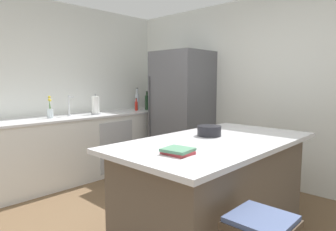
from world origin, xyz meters
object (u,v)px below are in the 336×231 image
(kitchen_island, at_px, (215,189))
(soda_bottle, at_px, (137,101))
(sink_faucet, at_px, (69,105))
(hot_sauce_bottle, at_px, (136,106))
(vinegar_bottle, at_px, (150,102))
(cookbook_stack, at_px, (178,151))
(refrigerator, at_px, (182,112))
(mixing_bowl, at_px, (209,131))
(wine_bottle, at_px, (147,102))
(flower_vase, at_px, (50,111))
(whiskey_bottle, at_px, (153,103))
(paper_towel_roll, at_px, (96,106))

(kitchen_island, distance_m, soda_bottle, 2.87)
(sink_faucet, bearing_deg, hot_sauce_bottle, 86.68)
(kitchen_island, bearing_deg, sink_faucet, -178.15)
(kitchen_island, distance_m, sink_faucet, 2.57)
(hot_sauce_bottle, bearing_deg, kitchen_island, -24.92)
(kitchen_island, relative_size, vinegar_bottle, 6.19)
(cookbook_stack, bearing_deg, refrigerator, 130.09)
(kitchen_island, xyz_separation_m, mixing_bowl, (-0.16, 0.11, 0.50))
(kitchen_island, relative_size, wine_bottle, 5.95)
(refrigerator, xyz_separation_m, wine_bottle, (-0.80, -0.02, 0.12))
(wine_bottle, relative_size, soda_bottle, 0.85)
(kitchen_island, height_order, flower_vase, flower_vase)
(kitchen_island, relative_size, sink_faucet, 6.54)
(whiskey_bottle, relative_size, mixing_bowl, 1.27)
(sink_faucet, distance_m, paper_towel_roll, 0.40)
(kitchen_island, height_order, wine_bottle, wine_bottle)
(whiskey_bottle, bearing_deg, hot_sauce_bottle, -90.97)
(kitchen_island, xyz_separation_m, vinegar_bottle, (-2.38, 1.42, 0.60))
(whiskey_bottle, bearing_deg, refrigerator, -10.68)
(sink_faucet, distance_m, vinegar_bottle, 1.50)
(kitchen_island, relative_size, cookbook_stack, 8.73)
(hot_sauce_bottle, bearing_deg, vinegar_bottle, 82.58)
(flower_vase, distance_m, vinegar_bottle, 1.81)
(vinegar_bottle, distance_m, cookbook_stack, 3.21)
(soda_bottle, bearing_deg, hot_sauce_bottle, -47.37)
(paper_towel_roll, relative_size, cookbook_stack, 1.39)
(whiskey_bottle, relative_size, cookbook_stack, 1.29)
(refrigerator, xyz_separation_m, soda_bottle, (-0.95, -0.12, 0.14))
(whiskey_bottle, relative_size, wine_bottle, 0.88)
(sink_faucet, bearing_deg, cookbook_stack, -11.89)
(paper_towel_roll, relative_size, vinegar_bottle, 0.98)
(soda_bottle, bearing_deg, vinegar_bottle, 53.49)
(whiskey_bottle, bearing_deg, kitchen_island, -32.05)
(wine_bottle, distance_m, hot_sauce_bottle, 0.22)
(hot_sauce_bottle, distance_m, cookbook_stack, 3.06)
(sink_faucet, height_order, mixing_bowl, sink_faucet)
(flower_vase, relative_size, paper_towel_roll, 0.98)
(refrigerator, relative_size, vinegar_bottle, 5.99)
(hot_sauce_bottle, bearing_deg, flower_vase, -91.53)
(whiskey_bottle, distance_m, hot_sauce_bottle, 0.39)
(flower_vase, relative_size, vinegar_bottle, 0.96)
(mixing_bowl, bearing_deg, hot_sauce_bottle, 155.95)
(whiskey_bottle, bearing_deg, cookbook_stack, -40.40)
(kitchen_island, bearing_deg, flower_vase, -171.12)
(paper_towel_roll, height_order, soda_bottle, soda_bottle)
(flower_vase, relative_size, cookbook_stack, 1.36)
(kitchen_island, height_order, paper_towel_roll, paper_towel_roll)
(whiskey_bottle, bearing_deg, mixing_bowl, -31.77)
(whiskey_bottle, distance_m, cookbook_stack, 3.29)
(wine_bottle, bearing_deg, hot_sauce_bottle, -104.30)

